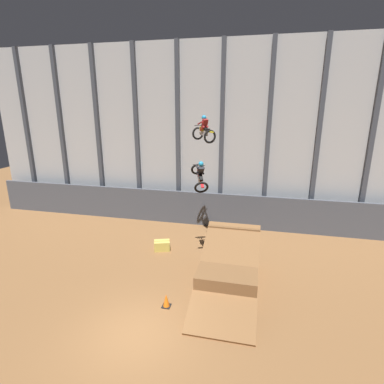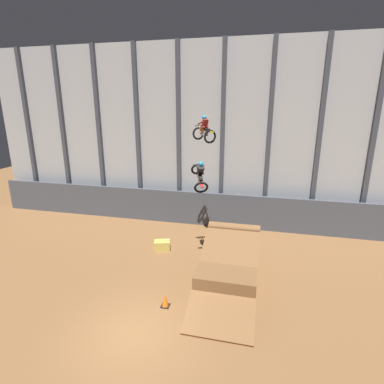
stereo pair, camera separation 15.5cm
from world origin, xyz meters
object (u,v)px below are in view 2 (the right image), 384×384
at_px(dirt_ramp, 229,267).
at_px(rider_bike_right_air, 200,175).
at_px(rider_bike_left_air, 204,131).
at_px(hay_bale_trackside, 162,245).
at_px(traffic_cone_near_ramp, 165,300).

height_order(dirt_ramp, rider_bike_right_air, rider_bike_right_air).
distance_m(rider_bike_left_air, hay_bale_trackside, 7.02).
bearing_deg(rider_bike_left_air, hay_bale_trackside, 171.99).
distance_m(dirt_ramp, traffic_cone_near_ramp, 3.49).
xyz_separation_m(rider_bike_left_air, rider_bike_right_air, (0.14, -1.74, -2.10)).
relative_size(rider_bike_right_air, traffic_cone_near_ramp, 3.22).
relative_size(rider_bike_left_air, hay_bale_trackside, 1.59).
bearing_deg(traffic_cone_near_ramp, rider_bike_right_air, 83.33).
height_order(rider_bike_left_air, traffic_cone_near_ramp, rider_bike_left_air).
bearing_deg(hay_bale_trackside, traffic_cone_near_ramp, -69.73).
bearing_deg(hay_bale_trackside, rider_bike_right_air, -10.98).
distance_m(dirt_ramp, hay_bale_trackside, 4.85).
bearing_deg(rider_bike_left_air, traffic_cone_near_ramp, -132.12).
distance_m(rider_bike_right_air, traffic_cone_near_ramp, 6.30).
bearing_deg(rider_bike_right_air, traffic_cone_near_ramp, -117.34).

